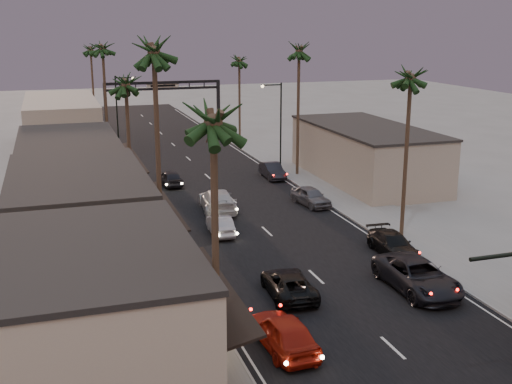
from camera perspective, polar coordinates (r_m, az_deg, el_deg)
ground at (r=57.26m, az=-2.89°, el=0.06°), size 200.00×200.00×0.00m
road at (r=61.96m, az=-4.10°, el=1.18°), size 14.00×120.00×0.02m
sidewalk_left at (r=67.27m, az=-13.43°, el=1.95°), size 5.00×92.00×0.12m
sidewalk_right at (r=71.18m, az=1.99°, el=3.04°), size 5.00×92.00×0.12m
storefront_near at (r=28.13m, az=-13.94°, el=-10.40°), size 8.00×12.00×5.50m
storefront_mid at (r=41.26m, az=-15.42°, el=-2.34°), size 8.00×14.00×5.50m
storefront_far at (r=56.83m, az=-16.23°, el=1.96°), size 8.00×16.00×5.00m
storefront_dist at (r=79.38m, az=-16.89°, el=5.79°), size 8.00×20.00×6.00m
building_right at (r=61.70m, az=9.75°, el=3.32°), size 8.00×18.00×5.00m
arch at (r=85.21m, az=-8.26°, el=8.56°), size 15.20×0.40×7.27m
streetlight_right at (r=62.91m, az=1.98°, el=6.36°), size 2.13×0.30×9.00m
streetlight_left at (r=72.49m, az=-12.04°, el=7.16°), size 2.13×0.30×9.00m
palm_la at (r=23.43m, az=-3.84°, el=7.22°), size 3.20×3.20×13.20m
palm_lb at (r=35.99m, az=-9.09°, el=12.80°), size 3.20×3.20×15.20m
palm_lc at (r=50.01m, az=-11.53°, el=9.84°), size 3.20×3.20×12.20m
palm_ld at (r=68.79m, az=-13.51°, el=12.62°), size 3.20×3.20×14.20m
palm_ra at (r=44.04m, az=13.63°, el=10.37°), size 3.20×3.20×13.20m
palm_rb at (r=61.93m, az=3.86°, el=12.79°), size 3.20×3.20×14.20m
palm_rc at (r=80.92m, az=-1.50°, el=11.89°), size 3.20×3.20×12.20m
palm_far at (r=91.77m, az=-14.51°, el=12.39°), size 3.20×3.20×13.20m
oncoming_red at (r=30.00m, az=2.47°, el=-12.34°), size 2.23×5.04×1.69m
oncoming_pickup at (r=35.48m, az=2.91°, el=-8.17°), size 2.69×5.16×1.39m
oncoming_silver at (r=45.54m, az=-3.20°, el=-2.94°), size 1.72×4.21×1.36m
oncoming_white at (r=51.07m, az=-3.46°, el=-0.74°), size 3.08×6.30×1.76m
oncoming_dgrey at (r=59.63m, az=-7.68°, el=1.25°), size 2.11×4.34×1.43m
curbside_near at (r=37.20m, az=14.14°, el=-7.21°), size 2.90×6.27×1.74m
curbside_black at (r=42.43m, az=12.07°, el=-4.55°), size 2.26×5.00×1.42m
curbside_grey at (r=52.83m, az=4.90°, el=-0.38°), size 2.38×4.64×1.51m
curbside_far at (r=61.97m, az=1.47°, el=1.91°), size 1.70×4.51×1.47m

